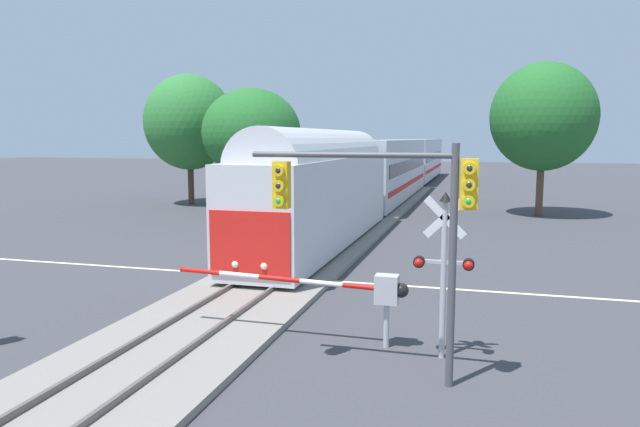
{
  "coord_description": "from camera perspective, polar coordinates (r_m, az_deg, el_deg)",
  "views": [
    {
      "loc": [
        7.12,
        -19.83,
        5.07
      ],
      "look_at": [
        0.76,
        3.13,
        2.0
      ],
      "focal_mm": 32.94,
      "sensor_mm": 36.0,
      "label": 1
    }
  ],
  "objects": [
    {
      "name": "road_centre_stripe",
      "position": [
        21.67,
        -4.19,
        -6.2
      ],
      "size": [
        44.0,
        0.2,
        0.01
      ],
      "color": "beige",
      "rests_on": "ground"
    },
    {
      "name": "crossing_signal_mast",
      "position": [
        13.66,
        11.94,
        -4.24
      ],
      "size": [
        1.36,
        0.44,
        3.87
      ],
      "color": "#B2B2B7",
      "rests_on": "ground"
    },
    {
      "name": "pine_left_background",
      "position": [
        46.19,
        -12.58,
        8.64
      ],
      "size": [
        6.8,
        6.8,
        9.87
      ],
      "color": "#4C3828",
      "rests_on": "ground"
    },
    {
      "name": "commuter_train",
      "position": [
        49.31,
        7.18,
        4.56
      ],
      "size": [
        3.04,
        67.05,
        5.16
      ],
      "color": "silver",
      "rests_on": "railway_track"
    },
    {
      "name": "railway_track",
      "position": [
        21.65,
        -4.19,
        -5.96
      ],
      "size": [
        4.4,
        80.0,
        0.32
      ],
      "color": "gray",
      "rests_on": "ground"
    },
    {
      "name": "oak_far_right",
      "position": [
        40.8,
        20.86,
        8.76
      ],
      "size": [
        6.68,
        6.68,
        9.91
      ],
      "color": "brown",
      "rests_on": "ground"
    },
    {
      "name": "ground_plane",
      "position": [
        21.67,
        -4.19,
        -6.21
      ],
      "size": [
        220.0,
        220.0,
        0.0
      ],
      "primitive_type": "plane",
      "color": "#3D3D42"
    },
    {
      "name": "crossing_gate_far",
      "position": [
        28.64,
        -8.47,
        -0.11
      ],
      "size": [
        5.45,
        0.4,
        1.8
      ],
      "color": "#B7B7BC",
      "rests_on": "ground"
    },
    {
      "name": "oak_behind_train",
      "position": [
        39.9,
        -6.68,
        7.81
      ],
      "size": [
        6.61,
        6.61,
        8.4
      ],
      "color": "#4C3828",
      "rests_on": "ground"
    },
    {
      "name": "traffic_signal_near_right",
      "position": [
        12.0,
        6.9,
        0.92
      ],
      "size": [
        4.69,
        0.38,
        4.97
      ],
      "color": "#4C4C51",
      "rests_on": "ground"
    },
    {
      "name": "crossing_gate_near",
      "position": [
        14.47,
        3.74,
        -7.33
      ],
      "size": [
        6.08,
        0.4,
        1.8
      ],
      "color": "#B7B7BC",
      "rests_on": "ground"
    }
  ]
}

